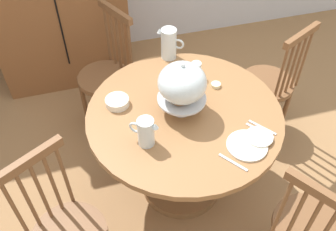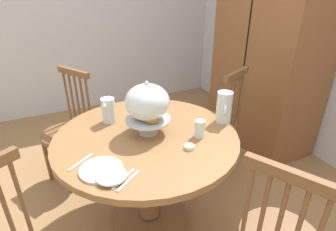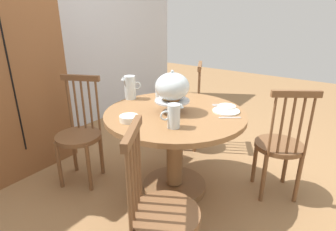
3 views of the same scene
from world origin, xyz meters
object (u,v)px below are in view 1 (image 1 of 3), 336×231
object	(u,v)px
drinking_glass	(196,70)
butter_dish	(216,85)
pastry_stand_with_dome	(182,85)
cereal_bowl	(117,102)
windsor_chair_facing_door	(308,231)
orange_juice_pitcher	(146,133)
windsor_chair_far_side	(269,85)
china_plate_small	(259,137)
china_plate_large	(247,146)
milk_pitcher	(169,45)
windsor_chair_near_window	(107,76)
dining_table	(183,137)

from	to	relation	value
drinking_glass	butter_dish	bearing A→B (deg)	-52.77
pastry_stand_with_dome	cereal_bowl	world-z (taller)	pastry_stand_with_dome
windsor_chair_facing_door	cereal_bowl	xyz separation A→B (m)	(-0.82, 0.92, 0.31)
orange_juice_pitcher	windsor_chair_far_side	bearing A→B (deg)	26.91
orange_juice_pitcher	china_plate_small	size ratio (longest dim) A/B	1.15
china_plate_large	cereal_bowl	distance (m)	0.79
china_plate_small	drinking_glass	distance (m)	0.61
windsor_chair_far_side	milk_pitcher	size ratio (longest dim) A/B	4.56
windsor_chair_near_window	windsor_chair_facing_door	xyz separation A→B (m)	(0.81, -1.55, 0.00)
milk_pitcher	china_plate_small	size ratio (longest dim) A/B	1.43
windsor_chair_far_side	pastry_stand_with_dome	xyz separation A→B (m)	(-0.80, -0.35, 0.49)
windsor_chair_far_side	cereal_bowl	size ratio (longest dim) A/B	6.96
butter_dish	china_plate_small	bearing A→B (deg)	-81.55
orange_juice_pitcher	drinking_glass	distance (m)	0.63
pastry_stand_with_dome	orange_juice_pitcher	bearing A→B (deg)	-144.02
pastry_stand_with_dome	china_plate_large	xyz separation A→B (m)	(0.26, -0.36, -0.19)
drinking_glass	dining_table	bearing A→B (deg)	-119.95
drinking_glass	milk_pitcher	bearing A→B (deg)	112.92
windsor_chair_facing_door	china_plate_large	size ratio (longest dim) A/B	4.43
drinking_glass	china_plate_small	bearing A→B (deg)	-74.69
dining_table	windsor_chair_near_window	world-z (taller)	windsor_chair_near_window
dining_table	windsor_chair_facing_door	distance (m)	0.88
windsor_chair_near_window	china_plate_large	world-z (taller)	windsor_chair_near_window
butter_dish	milk_pitcher	bearing A→B (deg)	118.04
milk_pitcher	drinking_glass	bearing A→B (deg)	-67.08
cereal_bowl	drinking_glass	bearing A→B (deg)	12.46
dining_table	china_plate_large	bearing A→B (deg)	-54.27
windsor_chair_far_side	milk_pitcher	distance (m)	0.84
windsor_chair_near_window	milk_pitcher	world-z (taller)	windsor_chair_near_window
pastry_stand_with_dome	china_plate_small	xyz separation A→B (m)	(0.34, -0.32, -0.18)
dining_table	china_plate_small	xyz separation A→B (m)	(0.33, -0.31, 0.24)
butter_dish	windsor_chair_near_window	bearing A→B (deg)	134.03
windsor_chair_far_side	china_plate_large	bearing A→B (deg)	-127.77
dining_table	windsor_chair_near_window	xyz separation A→B (m)	(-0.36, 0.80, -0.06)
dining_table	china_plate_large	world-z (taller)	china_plate_large
pastry_stand_with_dome	windsor_chair_facing_door	bearing A→B (deg)	-58.62
drinking_glass	butter_dish	distance (m)	0.16
drinking_glass	windsor_chair_far_side	bearing A→B (deg)	7.90
milk_pitcher	cereal_bowl	distance (m)	0.56
windsor_chair_far_side	china_plate_small	world-z (taller)	windsor_chair_far_side
china_plate_large	dining_table	bearing A→B (deg)	125.73
china_plate_large	windsor_chair_far_side	bearing A→B (deg)	52.23
china_plate_small	cereal_bowl	bearing A→B (deg)	145.48
orange_juice_pitcher	china_plate_large	size ratio (longest dim) A/B	0.79
windsor_chair_near_window	butter_dish	size ratio (longest dim) A/B	16.25
dining_table	milk_pitcher	bearing A→B (deg)	83.75
china_plate_large	windsor_chair_facing_door	bearing A→B (deg)	-62.67
windsor_chair_facing_door	china_plate_small	world-z (taller)	windsor_chair_facing_door
china_plate_large	butter_dish	xyz separation A→B (m)	(0.01, 0.50, 0.01)
dining_table	drinking_glass	world-z (taller)	drinking_glass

